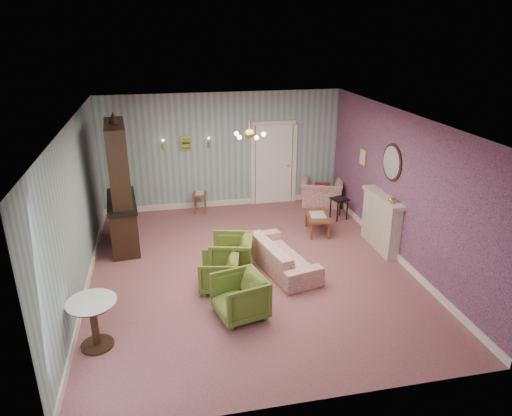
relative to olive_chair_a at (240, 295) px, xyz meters
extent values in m
plane|color=#99595D|center=(0.46, 1.49, -0.39)|extent=(7.00, 7.00, 0.00)
plane|color=white|center=(0.46, 1.49, 2.51)|extent=(7.00, 7.00, 0.00)
plane|color=gray|center=(0.46, 4.99, 1.06)|extent=(6.00, 0.00, 6.00)
plane|color=gray|center=(0.46, -2.01, 1.06)|extent=(6.00, 0.00, 6.00)
plane|color=gray|center=(-2.54, 1.49, 1.06)|extent=(0.00, 7.00, 7.00)
plane|color=gray|center=(3.46, 1.49, 1.06)|extent=(0.00, 7.00, 7.00)
plane|color=#C36183|center=(3.44, 1.49, 1.06)|extent=(0.00, 7.00, 7.00)
imported|color=#5C6F27|center=(0.00, 0.00, 0.00)|extent=(0.87, 0.91, 0.78)
imported|color=#5C6F27|center=(-0.21, 0.91, -0.04)|extent=(0.77, 0.80, 0.70)
imported|color=#5C6F27|center=(0.09, 1.47, 0.01)|extent=(0.89, 0.93, 0.80)
imported|color=#AD4550|center=(1.07, 1.41, -0.01)|extent=(0.97, 2.00, 0.75)
imported|color=#AD4550|center=(2.94, 4.48, 0.06)|extent=(1.21, 1.01, 0.91)
imported|color=gold|center=(3.30, 1.49, 0.84)|extent=(0.15, 0.15, 0.15)
cube|color=maroon|center=(2.89, 4.33, 0.09)|extent=(0.41, 0.28, 0.39)
camera|label=1|loc=(-1.07, -6.37, 4.04)|focal=32.92mm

